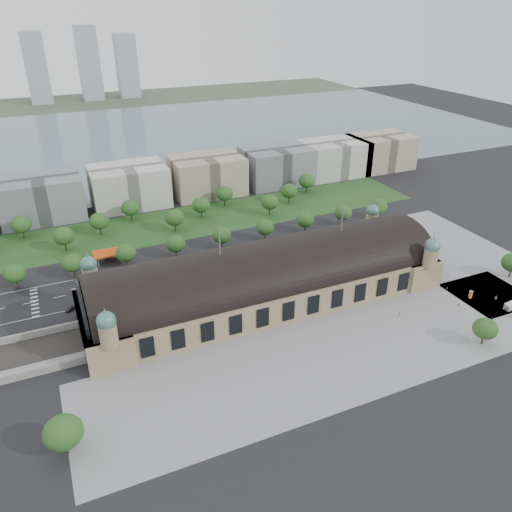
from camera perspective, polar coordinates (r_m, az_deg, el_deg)
name	(u,v)px	position (r m, az deg, el deg)	size (l,w,h in m)	color
ground	(266,299)	(212.41, 1.18, -4.99)	(900.00, 900.00, 0.00)	black
station	(266,279)	(207.07, 1.21, -2.59)	(150.00, 48.40, 44.30)	#9C8B61
plaza_south	(343,354)	(185.63, 9.92, -10.92)	(190.00, 48.00, 0.12)	gray
plaza_east	(453,254)	(267.53, 21.59, 0.19)	(56.00, 100.00, 0.12)	gray
road_slab	(194,269)	(237.03, -7.12, -1.50)	(260.00, 26.00, 0.10)	black
grass_belt	(172,224)	(285.97, -9.52, 3.60)	(300.00, 45.00, 0.10)	#21461C
petrol_station	(110,253)	(253.88, -16.35, 0.35)	(14.00, 13.00, 5.05)	#D8410C
lake	(127,138)	(479.94, -14.49, 12.92)	(700.00, 320.00, 0.08)	slate
far_shore	(95,101)	(673.98, -17.89, 16.52)	(700.00, 120.00, 0.14)	#44513D
far_tower_left	(36,68)	(674.08, -23.82, 19.06)	(24.00, 24.00, 80.00)	#9EA8B2
far_tower_mid	(89,63)	(677.98, -18.56, 20.16)	(24.00, 24.00, 85.00)	#9EA8B2
far_tower_right	(127,66)	(685.08, -14.55, 20.30)	(24.00, 24.00, 75.00)	#9EA8B2
office_2	(41,198)	(311.99, -23.33, 6.11)	(45.00, 32.00, 24.00)	gray
office_3	(129,186)	(315.48, -14.30, 7.77)	(45.00, 32.00, 24.00)	beige
office_4	(207,175)	(326.68, -5.61, 9.17)	(45.00, 32.00, 24.00)	tan
office_5	(277,166)	(344.84, 2.38, 10.27)	(45.00, 32.00, 24.00)	gray
office_6	(333,158)	(366.28, 8.83, 11.01)	(45.00, 32.00, 24.00)	beige
office_7	(380,152)	(388.73, 13.94, 11.49)	(45.00, 32.00, 24.00)	tan
tree_row_1	(15,273)	(240.59, -25.87, -1.81)	(9.60, 9.60, 11.52)	#2D2116
tree_row_2	(72,263)	(239.89, -20.24, -0.74)	(9.60, 9.60, 11.52)	#2D2116
tree_row_3	(126,253)	(241.57, -14.64, 0.34)	(9.60, 9.60, 11.52)	#2D2116
tree_row_4	(176,244)	(245.60, -9.18, 1.39)	(9.60, 9.60, 11.52)	#2D2116
tree_row_5	(222,235)	(251.87, -3.93, 2.38)	(9.60, 9.60, 11.52)	#2D2116
tree_row_6	(265,227)	(260.20, 1.03, 3.30)	(9.60, 9.60, 11.52)	#2D2116
tree_row_7	(305,220)	(270.42, 5.66, 4.14)	(9.60, 9.60, 11.52)	#2D2116
tree_row_8	(343,213)	(282.31, 9.93, 4.88)	(9.60, 9.60, 11.52)	#2D2116
tree_row_9	(379,206)	(295.67, 13.85, 5.54)	(9.60, 9.60, 11.52)	#2D2116
tree_belt_2	(21,225)	(289.36, -25.25, 3.27)	(10.40, 10.40, 12.48)	#2D2116
tree_belt_3	(64,236)	(266.82, -21.13, 2.13)	(10.40, 10.40, 12.48)	#2D2116
tree_belt_4	(99,221)	(278.78, -17.50, 3.82)	(10.40, 10.40, 12.48)	#2D2116
tree_belt_5	(130,208)	(291.99, -14.17, 5.35)	(10.40, 10.40, 12.48)	#2D2116
tree_belt_6	(175,218)	(273.65, -9.29, 4.33)	(10.40, 10.40, 12.48)	#2D2116
tree_belt_7	(201,205)	(289.10, -6.31, 5.82)	(10.40, 10.40, 12.48)	#2D2116
tree_belt_8	(225,194)	(305.43, -3.62, 7.14)	(10.40, 10.40, 12.48)	#2D2116
tree_belt_9	(270,202)	(291.68, 1.58, 6.18)	(10.40, 10.40, 12.48)	#2D2116
tree_belt_10	(289,191)	(309.74, 3.82, 7.43)	(10.40, 10.40, 12.48)	#2D2116
tree_belt_11	(307,181)	(328.34, 5.82, 8.53)	(10.40, 10.40, 12.48)	#2D2116
tree_plaza_sw	(63,432)	(154.34, -21.17, -18.30)	(11.00, 11.00, 12.73)	#2D2116
tree_plaza_s	(485,329)	(201.57, 24.73, -7.55)	(9.00, 9.00, 10.64)	#2D2116
traffic_car_2	(140,288)	(224.78, -13.08, -3.56)	(2.64, 5.74, 1.59)	black
traffic_car_3	(171,273)	(233.77, -9.70, -1.96)	(1.87, 4.60, 1.33)	maroon
traffic_car_4	(248,265)	(237.14, -0.95, -1.07)	(1.59, 3.96, 1.35)	#1A1F4B
traffic_car_6	(386,231)	(281.28, 14.65, 2.81)	(2.56, 5.56, 1.54)	#BBBBBD
parked_car_0	(70,309)	(218.53, -20.45, -5.71)	(1.53, 4.37, 1.44)	black
parked_car_1	(82,307)	(218.61, -19.32, -5.51)	(2.13, 4.62, 1.28)	maroon
parked_car_2	(87,311)	(215.24, -18.77, -5.97)	(1.84, 4.54, 1.32)	#171F41
parked_car_3	(148,296)	(218.21, -12.26, -4.49)	(1.85, 4.61, 1.57)	#5C5D64
parked_car_4	(172,292)	(219.20, -9.53, -4.09)	(1.37, 3.92, 1.29)	silver
parked_car_5	(137,295)	(220.23, -13.44, -4.32)	(2.43, 5.27, 1.47)	#9CA1A5
parked_car_6	(177,286)	(223.11, -8.99, -3.39)	(2.26, 5.56, 1.61)	black
bus_west	(219,273)	(229.28, -4.30, -1.95)	(2.76, 11.78, 3.28)	#AB1B22
bus_mid	(232,270)	(231.20, -2.80, -1.63)	(2.79, 11.93, 3.32)	beige
bus_east	(278,255)	(244.73, 2.52, 0.08)	(2.49, 10.63, 2.96)	silver
van_east	(511,306)	(230.87, 27.14, -5.11)	(6.86, 3.25, 2.88)	silver
advertising_column	(471,294)	(231.33, 23.33, -4.05)	(1.78, 1.78, 3.37)	#D15834
pedestrian_0	(399,315)	(208.91, 16.04, -6.51)	(0.97, 0.55, 1.98)	gray
pedestrian_1	(459,304)	(223.85, 22.17, -5.14)	(0.70, 0.46, 1.91)	gray
pedestrian_2	(447,288)	(234.19, 20.98, -3.45)	(0.77, 0.45, 1.59)	gray
pedestrian_4	(492,319)	(219.77, 25.35, -6.49)	(1.22, 0.53, 1.89)	gray
pedestrian_5	(496,297)	(235.19, 25.74, -4.29)	(0.92, 0.52, 1.87)	gray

